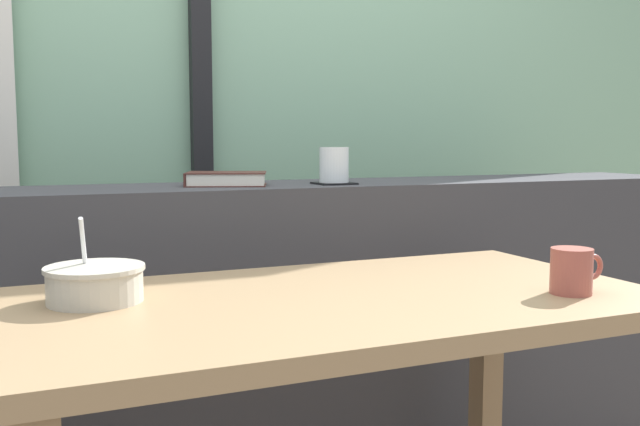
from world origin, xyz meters
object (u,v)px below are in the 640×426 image
at_px(juice_glass, 334,167).
at_px(soup_bowl, 95,284).
at_px(breakfast_table, 341,356).
at_px(closed_book, 226,179).
at_px(ceramic_mug, 572,271).
at_px(coaster_square, 334,183).

distance_m(juice_glass, soup_bowl, 0.83).
relative_size(breakfast_table, closed_book, 4.78).
xyz_separation_m(juice_glass, ceramic_mug, (0.15, -0.73, -0.17)).
relative_size(coaster_square, ceramic_mug, 0.88).
xyz_separation_m(closed_book, ceramic_mug, (0.43, -0.80, -0.14)).
bearing_deg(juice_glass, ceramic_mug, -78.34).
bearing_deg(soup_bowl, ceramic_mug, -18.78).
bearing_deg(ceramic_mug, juice_glass, 101.66).
xyz_separation_m(coaster_square, closed_book, (-0.28, 0.06, 0.02)).
bearing_deg(ceramic_mug, coaster_square, 101.66).
bearing_deg(soup_bowl, juice_glass, 34.39).
height_order(coaster_square, closed_book, closed_book).
distance_m(soup_bowl, ceramic_mug, 0.86).
xyz_separation_m(soup_bowl, ceramic_mug, (0.82, -0.28, 0.01)).
bearing_deg(coaster_square, juice_glass, 0.00).
xyz_separation_m(breakfast_table, coaster_square, (0.25, 0.57, 0.28)).
bearing_deg(juice_glass, soup_bowl, -145.61).
relative_size(coaster_square, juice_glass, 1.05).
relative_size(juice_glass, ceramic_mug, 0.84).
bearing_deg(ceramic_mug, closed_book, 118.62).
bearing_deg(coaster_square, ceramic_mug, -78.34).
distance_m(coaster_square, juice_glass, 0.05).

